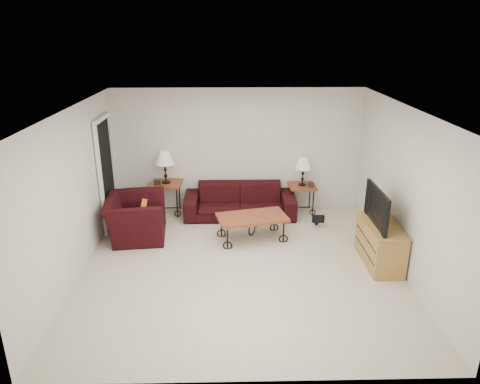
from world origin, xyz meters
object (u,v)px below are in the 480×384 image
lamp_right (303,171)px  backpack (317,214)px  lamp_left (165,167)px  coffee_table (252,228)px  tv_stand (380,244)px  side_table_left (167,198)px  television (383,207)px  sofa (240,201)px  side_table_right (302,198)px  armchair (136,217)px

lamp_right → backpack: 0.96m
lamp_left → backpack: bearing=-13.0°
coffee_table → backpack: (1.28, 0.58, 0.00)m
lamp_right → tv_stand: 2.41m
side_table_left → backpack: side_table_left is taller
television → coffee_table: bearing=-114.1°
sofa → tv_stand: tv_stand is taller
side_table_right → coffee_table: 1.67m
sofa → television: bearing=-42.2°
armchair → tv_stand: bearing=-110.4°
side_table_left → armchair: size_ratio=0.57×
lamp_left → backpack: (2.96, -0.68, -0.76)m
sofa → side_table_left: 1.50m
side_table_right → armchair: 3.36m
lamp_left → tv_stand: (3.69, -2.16, -0.65)m
backpack → side_table_left: bearing=-169.1°
side_table_right → backpack: size_ratio=1.28×
backpack → television: bearing=-40.4°
sofa → backpack: bearing=-18.9°
side_table_left → backpack: size_ratio=1.44×
side_table_right → television: 2.44m
tv_stand → television: (-0.02, 0.00, 0.64)m
coffee_table → backpack: bearing=24.4°
sofa → lamp_left: lamp_left is taller
tv_stand → lamp_left: bearing=149.7°
tv_stand → armchair: bearing=165.4°
lamp_left → backpack: lamp_left is taller
lamp_left → armchair: lamp_left is taller
backpack → tv_stand: bearing=-39.7°
side_table_right → backpack: 0.71m
side_table_left → lamp_right: bearing=0.0°
side_table_right → lamp_right: bearing=0.0°
tv_stand → television: 0.64m
television → backpack: 1.80m
armchair → lamp_left: bearing=-26.9°
armchair → sofa: bearing=-70.3°
lamp_right → television: (0.91, -2.16, 0.10)m
television → tv_stand: bearing=90.0°
television → backpack: television is taller
side_table_right → backpack: side_table_right is taller
sofa → lamp_left: size_ratio=3.36×
side_table_left → lamp_right: 2.81m
sofa → lamp_left: bearing=173.1°
side_table_left → sofa: bearing=-6.9°
lamp_left → television: bearing=-30.5°
side_table_left → lamp_left: (0.00, 0.00, 0.66)m
lamp_right → tv_stand: lamp_right is taller
side_table_right → television: (0.91, -2.16, 0.69)m
lamp_left → armchair: bearing=-111.0°
side_table_right → lamp_right: 0.59m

